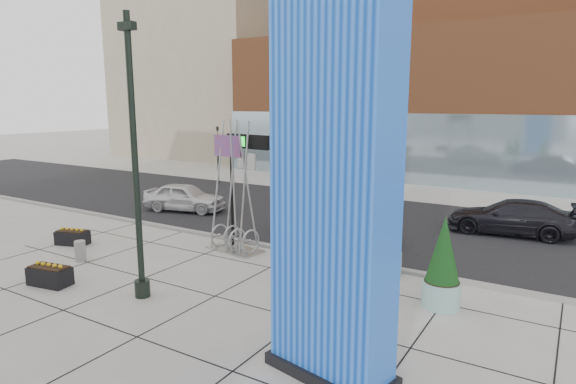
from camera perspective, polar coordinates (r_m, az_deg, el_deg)
The scene contains 20 objects.
ground at distance 16.31m, azimuth -9.11°, elevation -10.23°, with size 160.00×160.00×0.00m, color #9E9991.
street_asphalt at distance 24.43m, azimuth 6.26°, elevation -3.10°, with size 80.00×12.00×0.02m, color black.
curb_edge at distance 19.33m, azimuth -1.38°, elevation -6.57°, with size 80.00×0.30×0.12m, color gray.
tower_podium at distance 39.57m, azimuth 18.46°, elevation 9.67°, with size 34.00×10.00×11.00m, color brown.
tower_glass_front at distance 35.06m, azimuth 16.39°, elevation 4.82°, with size 34.00×0.60×5.00m, color #8CA5B2.
building_beige_left at distance 59.12m, azimuth -7.38°, elevation 21.45°, with size 18.00×20.00×34.00m, color gray.
blue_pylon at distance 9.53m, azimuth 5.45°, elevation 2.68°, with size 2.96×1.78×9.22m.
lamp_post at distance 14.56m, azimuth -17.52°, elevation 0.60°, with size 0.53×0.45×8.21m.
public_art_sculpture at distance 18.92m, azimuth -6.34°, elevation -2.97°, with size 2.41×1.47×5.14m.
concrete_bollard at distance 19.36m, azimuth -23.40°, elevation -6.44°, with size 0.39×0.39×0.77m, color gray.
overhead_street_sign at distance 18.71m, azimuth -4.91°, elevation 4.88°, with size 2.15×0.55×4.56m.
round_planter_east at distance 14.39m, azimuth 17.88°, elevation -8.15°, with size 1.07×1.07×2.67m.
round_planter_mid at distance 16.65m, azimuth 11.56°, elevation -5.20°, with size 1.09×1.09×2.73m.
round_planter_west at distance 15.40m, azimuth 6.13°, elevation -6.78°, with size 1.00×1.00×2.49m.
box_planter_north at distance 21.73m, azimuth -24.18°, elevation -4.85°, with size 1.42×1.01×0.71m.
box_planter_south at distance 17.34m, azimuth -26.40°, elevation -8.77°, with size 1.45×0.90×0.74m.
car_white_west at distance 26.36m, azimuth -12.17°, elevation -0.62°, with size 1.77×4.39×1.50m, color silver.
car_silver_mid at distance 20.54m, azimuth 5.39°, elevation -3.34°, with size 1.77×5.07×1.67m, color #94969B.
car_dark_east at distance 23.39m, azimuth 24.92°, elevation -2.75°, with size 2.15×5.30×1.54m, color black.
traffic_signal at distance 34.64m, azimuth -8.31°, elevation 4.73°, with size 0.15×0.18×4.10m.
Camera 1 is at (10.00, -11.53, 5.76)m, focal length 30.00 mm.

